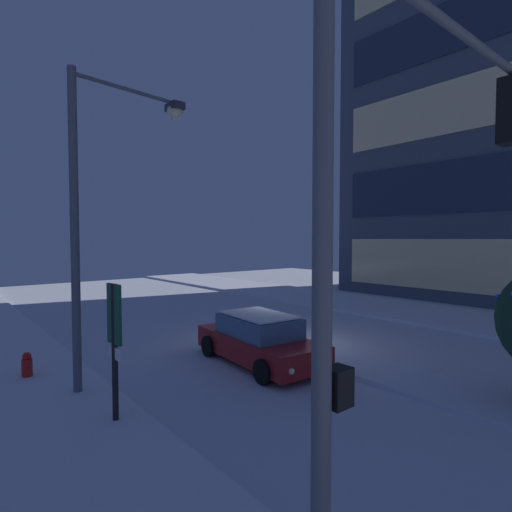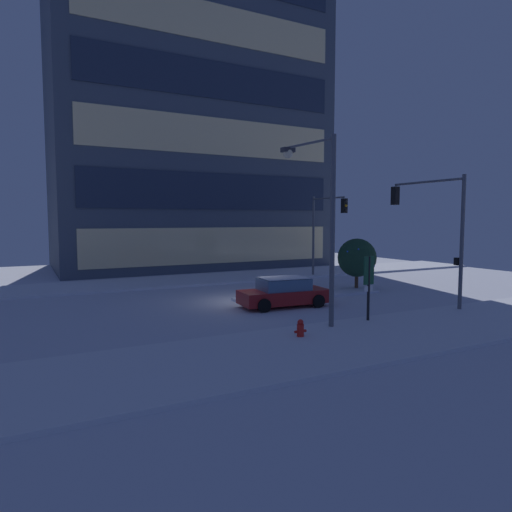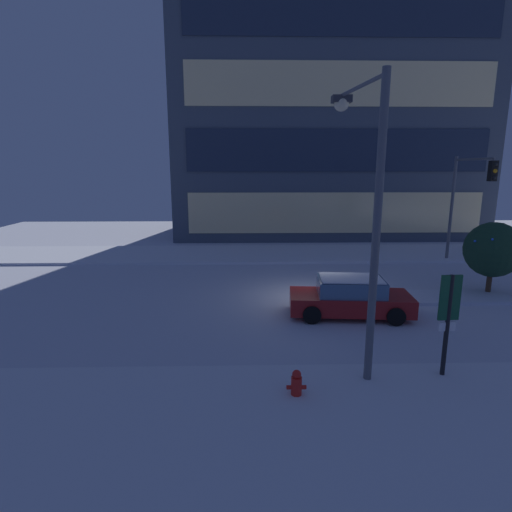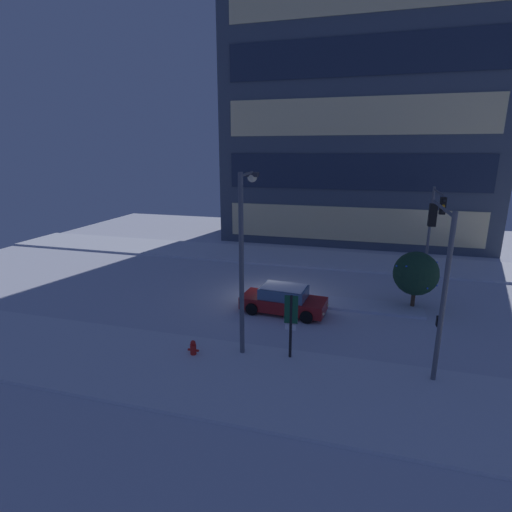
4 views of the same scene
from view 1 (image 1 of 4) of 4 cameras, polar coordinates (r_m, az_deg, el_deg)
ground at (r=14.59m, az=4.26°, el=-12.40°), size 52.00×52.00×0.00m
curb_strip_far at (r=21.61m, az=21.80°, el=-7.48°), size 52.00×5.20×0.14m
median_strip at (r=11.94m, az=17.09°, el=-15.57°), size 9.00×1.80×0.14m
car_near at (r=12.21m, az=0.42°, el=-11.91°), size 4.70×2.33×1.49m
traffic_light_corner_near_right at (r=4.97m, az=23.08°, el=10.47°), size 0.32×4.73×6.51m
street_lamp_arched at (r=10.61m, az=-20.29°, el=9.24°), size 0.73×3.13×7.69m
fire_hydrant at (r=12.40m, az=-29.95°, el=-13.65°), size 0.48×0.26×0.77m
parking_info_sign at (r=8.50m, az=-19.60°, el=-10.79°), size 0.55×0.12×2.86m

